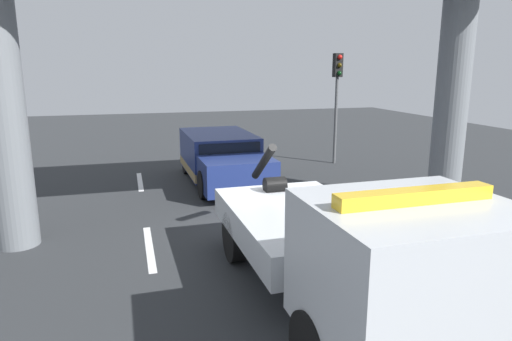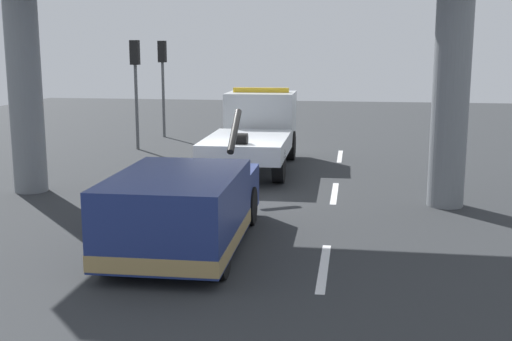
# 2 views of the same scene
# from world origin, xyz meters

# --- Properties ---
(ground_plane) EXTENTS (60.00, 40.00, 0.10)m
(ground_plane) POSITION_xyz_m (0.00, 0.00, -0.05)
(ground_plane) COLOR #2D3033
(lane_stripe_west) EXTENTS (2.60, 0.16, 0.01)m
(lane_stripe_west) POSITION_xyz_m (-6.00, -2.70, 0.00)
(lane_stripe_west) COLOR silver
(lane_stripe_west) RESTS_ON ground
(lane_stripe_mid) EXTENTS (2.60, 0.16, 0.01)m
(lane_stripe_mid) POSITION_xyz_m (0.00, -2.70, 0.00)
(lane_stripe_mid) COLOR silver
(lane_stripe_mid) RESTS_ON ground
(lane_stripe_east) EXTENTS (2.60, 0.16, 0.01)m
(lane_stripe_east) POSITION_xyz_m (6.00, -2.70, 0.00)
(lane_stripe_east) COLOR silver
(lane_stripe_east) RESTS_ON ground
(tow_truck_white) EXTENTS (7.27, 2.48, 2.46)m
(tow_truck_white) POSITION_xyz_m (3.81, 0.01, 1.20)
(tow_truck_white) COLOR silver
(tow_truck_white) RESTS_ON ground
(towed_van_green) EXTENTS (5.23, 2.28, 1.58)m
(towed_van_green) POSITION_xyz_m (-5.28, -0.00, 0.78)
(towed_van_green) COLOR navy
(towed_van_green) RESTS_ON ground
(traffic_light_far) EXTENTS (0.39, 0.32, 4.08)m
(traffic_light_far) POSITION_xyz_m (6.52, 4.96, 2.98)
(traffic_light_far) COLOR #515456
(traffic_light_far) RESTS_ON ground
(traffic_light_mid) EXTENTS (0.39, 0.32, 4.09)m
(traffic_light_mid) POSITION_xyz_m (10.02, 4.96, 2.99)
(traffic_light_mid) COLOR #515456
(traffic_light_mid) RESTS_ON ground
(traffic_cone_orange) EXTENTS (0.59, 0.59, 0.70)m
(traffic_cone_orange) POSITION_xyz_m (-0.37, 2.05, 0.33)
(traffic_cone_orange) COLOR orange
(traffic_cone_orange) RESTS_ON ground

